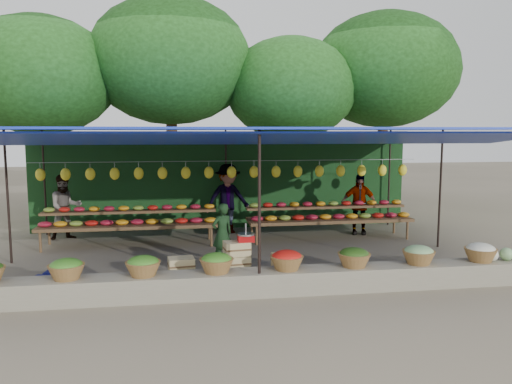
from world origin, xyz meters
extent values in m
plane|color=brown|center=(0.00, 0.00, 0.00)|extent=(60.00, 60.00, 0.00)
cube|color=slate|center=(0.00, -2.75, 0.20)|extent=(10.60, 0.55, 0.40)
cylinder|color=black|center=(0.00, -2.90, 1.40)|extent=(0.05, 0.05, 2.80)
cylinder|color=black|center=(-4.80, 0.00, 1.40)|extent=(0.05, 0.05, 2.80)
cylinder|color=black|center=(4.80, 0.00, 1.40)|extent=(0.05, 0.05, 2.80)
cylinder|color=black|center=(-4.80, 2.90, 1.40)|extent=(0.05, 0.05, 2.80)
cylinder|color=black|center=(0.00, 2.90, 1.40)|extent=(0.05, 0.05, 2.80)
cylinder|color=black|center=(4.80, 2.90, 1.40)|extent=(0.05, 0.05, 2.80)
cube|color=#1933BD|center=(0.00, 0.00, 2.80)|extent=(10.80, 6.60, 0.04)
cube|color=#1933BD|center=(0.00, -2.00, 2.62)|extent=(10.80, 2.19, 0.26)
cube|color=#1933BD|center=(0.00, 2.00, 2.62)|extent=(10.80, 2.19, 0.26)
cylinder|color=#A8A8AE|center=(0.00, 1.40, 2.02)|extent=(9.60, 0.01, 0.01)
ellipsoid|color=yellow|center=(-4.50, 1.40, 1.74)|extent=(0.23, 0.17, 0.30)
ellipsoid|color=yellow|center=(-3.94, 1.40, 1.74)|extent=(0.23, 0.17, 0.30)
ellipsoid|color=yellow|center=(-3.38, 1.40, 1.74)|extent=(0.23, 0.17, 0.30)
ellipsoid|color=yellow|center=(-2.81, 1.40, 1.74)|extent=(0.23, 0.17, 0.30)
ellipsoid|color=yellow|center=(-2.25, 1.40, 1.74)|extent=(0.23, 0.17, 0.30)
ellipsoid|color=yellow|center=(-1.69, 1.40, 1.74)|extent=(0.23, 0.17, 0.30)
ellipsoid|color=yellow|center=(-1.12, 1.40, 1.74)|extent=(0.23, 0.17, 0.30)
ellipsoid|color=yellow|center=(-0.56, 1.40, 1.74)|extent=(0.23, 0.17, 0.30)
ellipsoid|color=yellow|center=(0.00, 1.40, 1.74)|extent=(0.23, 0.17, 0.30)
ellipsoid|color=yellow|center=(0.56, 1.40, 1.74)|extent=(0.23, 0.17, 0.30)
ellipsoid|color=yellow|center=(1.12, 1.40, 1.74)|extent=(0.23, 0.17, 0.30)
ellipsoid|color=yellow|center=(1.69, 1.40, 1.74)|extent=(0.23, 0.17, 0.30)
ellipsoid|color=yellow|center=(2.25, 1.40, 1.74)|extent=(0.23, 0.17, 0.30)
ellipsoid|color=yellow|center=(2.81, 1.40, 1.74)|extent=(0.23, 0.17, 0.30)
ellipsoid|color=yellow|center=(3.38, 1.40, 1.74)|extent=(0.23, 0.17, 0.30)
ellipsoid|color=yellow|center=(3.94, 1.40, 1.74)|extent=(0.23, 0.17, 0.30)
ellipsoid|color=yellow|center=(4.50, 1.40, 1.74)|extent=(0.23, 0.17, 0.30)
ellipsoid|color=#3C7B21|center=(-3.10, -2.75, 0.62)|extent=(0.52, 0.52, 0.23)
ellipsoid|color=#3C7B21|center=(-1.90, -2.75, 0.62)|extent=(0.52, 0.52, 0.23)
ellipsoid|color=#3C7B21|center=(-0.70, -2.75, 0.62)|extent=(0.52, 0.52, 0.23)
ellipsoid|color=red|center=(0.50, -2.75, 0.62)|extent=(0.52, 0.52, 0.23)
ellipsoid|color=#284C14|center=(1.70, -2.75, 0.62)|extent=(0.52, 0.52, 0.23)
ellipsoid|color=#80B16E|center=(2.90, -2.75, 0.62)|extent=(0.52, 0.52, 0.23)
ellipsoid|color=beige|center=(4.10, -2.75, 0.62)|extent=(0.52, 0.52, 0.23)
cube|color=#1B4D22|center=(0.00, 3.15, 1.25)|extent=(10.60, 0.06, 2.50)
cylinder|color=#3E2116|center=(-5.50, 5.80, 1.98)|extent=(0.36, 0.36, 3.97)
ellipsoid|color=#14350E|center=(-5.50, 5.80, 4.46)|extent=(4.77, 4.77, 3.69)
cylinder|color=#3E2116|center=(-1.50, 6.20, 2.24)|extent=(0.36, 0.36, 4.48)
ellipsoid|color=#14350E|center=(-1.50, 6.20, 5.04)|extent=(5.39, 5.39, 4.17)
cylinder|color=#3E2116|center=(2.50, 5.90, 1.86)|extent=(0.36, 0.36, 3.71)
ellipsoid|color=#14350E|center=(2.50, 5.90, 4.18)|extent=(4.47, 4.47, 3.45)
cylinder|color=#3E2116|center=(6.00, 6.30, 2.18)|extent=(0.36, 0.36, 4.35)
ellipsoid|color=#14350E|center=(6.00, 6.30, 4.90)|extent=(5.24, 5.24, 4.05)
cube|color=#4F391F|center=(-2.50, 1.30, 0.50)|extent=(4.20, 0.95, 0.08)
cube|color=#4F391F|center=(-2.50, 1.60, 0.78)|extent=(4.20, 0.35, 0.06)
cylinder|color=#4F391F|center=(-4.45, 0.90, 0.25)|extent=(0.06, 0.06, 0.50)
cylinder|color=#4F391F|center=(-0.55, 0.90, 0.25)|extent=(0.06, 0.06, 0.50)
cylinder|color=#4F391F|center=(-4.45, 1.70, 0.25)|extent=(0.06, 0.06, 0.50)
cylinder|color=#4F391F|center=(-0.55, 1.70, 0.25)|extent=(0.06, 0.06, 0.50)
ellipsoid|color=maroon|center=(-4.40, 1.15, 0.60)|extent=(0.31, 0.26, 0.13)
ellipsoid|color=olive|center=(-4.40, 1.60, 0.87)|extent=(0.26, 0.22, 0.12)
ellipsoid|color=orange|center=(-4.05, 1.15, 0.60)|extent=(0.31, 0.26, 0.13)
ellipsoid|color=red|center=(-4.05, 1.60, 0.87)|extent=(0.26, 0.22, 0.12)
ellipsoid|color=olive|center=(-3.70, 1.15, 0.60)|extent=(0.31, 0.26, 0.13)
ellipsoid|color=maroon|center=(-3.70, 1.60, 0.87)|extent=(0.26, 0.22, 0.12)
ellipsoid|color=red|center=(-3.35, 1.15, 0.60)|extent=(0.31, 0.26, 0.13)
ellipsoid|color=orange|center=(-3.35, 1.60, 0.87)|extent=(0.26, 0.22, 0.12)
ellipsoid|color=maroon|center=(-3.00, 1.15, 0.60)|extent=(0.31, 0.26, 0.13)
ellipsoid|color=maroon|center=(-3.00, 1.60, 0.87)|extent=(0.26, 0.22, 0.12)
ellipsoid|color=orange|center=(-2.65, 1.15, 0.60)|extent=(0.31, 0.26, 0.13)
ellipsoid|color=orange|center=(-2.65, 1.60, 0.87)|extent=(0.26, 0.22, 0.12)
ellipsoid|color=maroon|center=(-2.30, 1.15, 0.60)|extent=(0.31, 0.26, 0.13)
ellipsoid|color=olive|center=(-2.30, 1.60, 0.87)|extent=(0.26, 0.22, 0.12)
ellipsoid|color=orange|center=(-1.95, 1.15, 0.60)|extent=(0.31, 0.26, 0.13)
ellipsoid|color=red|center=(-1.95, 1.60, 0.87)|extent=(0.26, 0.22, 0.12)
ellipsoid|color=olive|center=(-1.60, 1.15, 0.60)|extent=(0.31, 0.26, 0.13)
ellipsoid|color=maroon|center=(-1.60, 1.60, 0.87)|extent=(0.26, 0.22, 0.12)
ellipsoid|color=red|center=(-1.25, 1.15, 0.60)|extent=(0.31, 0.26, 0.13)
ellipsoid|color=orange|center=(-1.25, 1.60, 0.87)|extent=(0.26, 0.22, 0.12)
ellipsoid|color=maroon|center=(-0.90, 1.15, 0.60)|extent=(0.31, 0.26, 0.13)
ellipsoid|color=maroon|center=(-0.90, 1.60, 0.87)|extent=(0.26, 0.22, 0.12)
ellipsoid|color=orange|center=(-0.55, 1.15, 0.60)|extent=(0.31, 0.26, 0.13)
ellipsoid|color=orange|center=(-0.55, 1.60, 0.87)|extent=(0.26, 0.22, 0.12)
cube|color=#4F391F|center=(2.50, 1.30, 0.50)|extent=(4.20, 0.95, 0.08)
cube|color=#4F391F|center=(2.50, 1.60, 0.78)|extent=(4.20, 0.35, 0.06)
cylinder|color=#4F391F|center=(0.55, 0.90, 0.25)|extent=(0.06, 0.06, 0.50)
cylinder|color=#4F391F|center=(4.45, 0.90, 0.25)|extent=(0.06, 0.06, 0.50)
cylinder|color=#4F391F|center=(0.55, 1.70, 0.25)|extent=(0.06, 0.06, 0.50)
cylinder|color=#4F391F|center=(4.45, 1.70, 0.25)|extent=(0.06, 0.06, 0.50)
ellipsoid|color=maroon|center=(0.60, 1.15, 0.60)|extent=(0.31, 0.26, 0.13)
ellipsoid|color=olive|center=(0.60, 1.60, 0.87)|extent=(0.26, 0.22, 0.12)
ellipsoid|color=orange|center=(0.95, 1.15, 0.60)|extent=(0.31, 0.26, 0.13)
ellipsoid|color=red|center=(0.95, 1.60, 0.87)|extent=(0.26, 0.22, 0.12)
ellipsoid|color=olive|center=(1.30, 1.15, 0.60)|extent=(0.31, 0.26, 0.13)
ellipsoid|color=maroon|center=(1.30, 1.60, 0.87)|extent=(0.26, 0.22, 0.12)
ellipsoid|color=red|center=(1.65, 1.15, 0.60)|extent=(0.31, 0.26, 0.13)
ellipsoid|color=orange|center=(1.65, 1.60, 0.87)|extent=(0.26, 0.22, 0.12)
ellipsoid|color=maroon|center=(2.00, 1.15, 0.60)|extent=(0.31, 0.26, 0.13)
ellipsoid|color=maroon|center=(2.00, 1.60, 0.87)|extent=(0.26, 0.22, 0.12)
ellipsoid|color=orange|center=(2.35, 1.15, 0.60)|extent=(0.31, 0.26, 0.13)
ellipsoid|color=orange|center=(2.35, 1.60, 0.87)|extent=(0.26, 0.22, 0.12)
ellipsoid|color=maroon|center=(2.70, 1.15, 0.60)|extent=(0.31, 0.26, 0.13)
ellipsoid|color=olive|center=(2.70, 1.60, 0.87)|extent=(0.26, 0.22, 0.12)
ellipsoid|color=orange|center=(3.05, 1.15, 0.60)|extent=(0.31, 0.26, 0.13)
ellipsoid|color=red|center=(3.05, 1.60, 0.87)|extent=(0.26, 0.22, 0.12)
ellipsoid|color=olive|center=(3.40, 1.15, 0.60)|extent=(0.31, 0.26, 0.13)
ellipsoid|color=maroon|center=(3.40, 1.60, 0.87)|extent=(0.26, 0.22, 0.12)
ellipsoid|color=red|center=(3.75, 1.15, 0.60)|extent=(0.31, 0.26, 0.13)
ellipsoid|color=orange|center=(3.75, 1.60, 0.87)|extent=(0.26, 0.22, 0.12)
ellipsoid|color=maroon|center=(4.10, 1.15, 0.60)|extent=(0.31, 0.26, 0.13)
ellipsoid|color=maroon|center=(4.10, 1.60, 0.87)|extent=(0.26, 0.22, 0.12)
ellipsoid|color=orange|center=(4.45, 1.15, 0.60)|extent=(0.31, 0.26, 0.13)
ellipsoid|color=orange|center=(4.45, 1.60, 0.87)|extent=(0.26, 0.22, 0.12)
cube|color=tan|center=(-1.28, -2.09, 0.12)|extent=(0.49, 0.39, 0.25)
cube|color=tan|center=(-1.28, -2.09, 0.39)|extent=(0.49, 0.39, 0.25)
cube|color=tan|center=(-0.28, -2.09, 0.12)|extent=(0.49, 0.39, 0.25)
cube|color=tan|center=(-0.28, -2.09, 0.39)|extent=(0.49, 0.39, 0.25)
cube|color=tan|center=(-0.28, -2.09, 0.65)|extent=(0.49, 0.39, 0.25)
cube|color=tan|center=(0.62, -2.09, 0.12)|extent=(0.49, 0.39, 0.25)
cube|color=tan|center=(0.62, -2.09, 0.39)|extent=(0.49, 0.39, 0.25)
cube|color=#AE0D0F|center=(-0.12, -2.09, 0.83)|extent=(0.29, 0.25, 0.12)
cylinder|color=#A8A8AE|center=(-0.12, -2.09, 0.90)|extent=(0.31, 0.31, 0.03)
cylinder|color=#A8A8AE|center=(-0.12, -2.09, 0.99)|extent=(0.03, 0.03, 0.21)
imported|color=#173317|center=(-0.43, -0.76, 0.64)|extent=(0.55, 0.47, 1.28)
imported|color=slate|center=(-4.16, 2.26, 0.83)|extent=(1.00, 0.91, 1.66)
imported|color=slate|center=(0.00, 2.40, 0.94)|extent=(1.33, 0.93, 1.88)
imported|color=slate|center=(3.45, 1.74, 0.81)|extent=(1.02, 0.62, 1.63)
cube|color=navy|center=(-3.56, -2.23, 0.15)|extent=(0.57, 0.48, 0.29)
cube|color=navy|center=(-3.47, -1.72, 0.13)|extent=(0.48, 0.37, 0.26)
camera|label=1|loc=(-1.30, -10.87, 2.76)|focal=35.00mm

